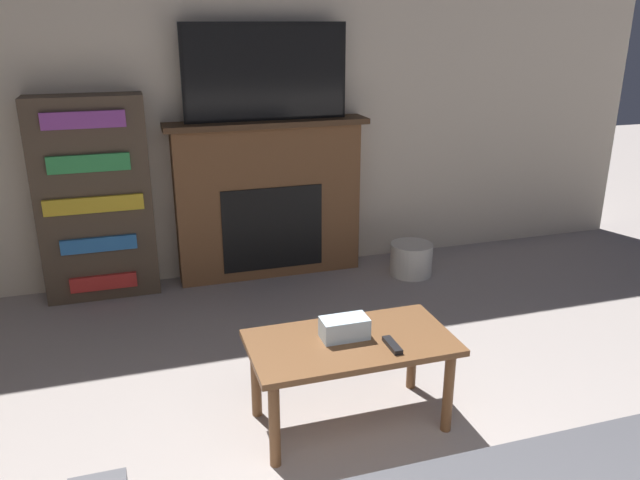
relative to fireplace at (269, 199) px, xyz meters
The scene contains 8 objects.
wall_back 0.78m from the fireplace, 122.19° to the left, with size 6.54×0.06×2.70m.
fireplace is the anchor object (origin of this frame).
tv 0.92m from the fireplace, 90.00° to the right, with size 1.16×0.03×0.66m.
coffee_table 1.99m from the fireplace, 91.94° to the right, with size 0.95×0.51×0.45m.
tissue_box 1.95m from the fireplace, 92.52° to the right, with size 0.22×0.12×0.10m.
remote_control 2.11m from the fireplace, 87.63° to the right, with size 0.04×0.15×0.02m.
bookshelf 1.22m from the fireplace, behind, with size 0.75×0.29×1.39m.
storage_basket 1.18m from the fireplace, 18.96° to the right, with size 0.32×0.32×0.25m.
Camera 1 is at (-0.88, -0.44, 1.85)m, focal length 35.00 mm.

